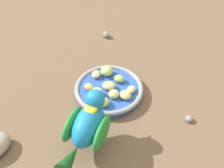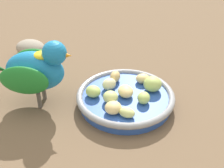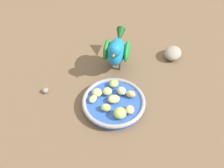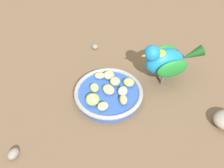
% 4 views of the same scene
% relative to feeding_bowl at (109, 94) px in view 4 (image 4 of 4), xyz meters
% --- Properties ---
extents(ground_plane, '(4.00, 4.00, 0.00)m').
position_rel_feeding_bowl_xyz_m(ground_plane, '(0.00, -0.01, -0.02)').
color(ground_plane, brown).
extents(feeding_bowl, '(0.20, 0.20, 0.03)m').
position_rel_feeding_bowl_xyz_m(feeding_bowl, '(0.00, 0.00, 0.00)').
color(feeding_bowl, '#2D56B7').
rests_on(feeding_bowl, ground_plane).
extents(apple_piece_0, '(0.04, 0.04, 0.02)m').
position_rel_feeding_bowl_xyz_m(apple_piece_0, '(0.04, 0.01, 0.02)').
color(apple_piece_0, '#B2CC66').
rests_on(apple_piece_0, feeding_bowl).
extents(apple_piece_1, '(0.04, 0.03, 0.02)m').
position_rel_feeding_bowl_xyz_m(apple_piece_1, '(0.05, -0.04, 0.01)').
color(apple_piece_1, '#C6D17A').
rests_on(apple_piece_1, feeding_bowl).
extents(apple_piece_2, '(0.05, 0.04, 0.02)m').
position_rel_feeding_bowl_xyz_m(apple_piece_2, '(-0.00, -0.00, 0.02)').
color(apple_piece_2, '#E5C67F').
rests_on(apple_piece_2, feeding_bowl).
extents(apple_piece_3, '(0.04, 0.03, 0.02)m').
position_rel_feeding_bowl_xyz_m(apple_piece_3, '(-0.04, -0.05, 0.02)').
color(apple_piece_3, '#B2CC66').
rests_on(apple_piece_3, feeding_bowl).
extents(apple_piece_4, '(0.04, 0.04, 0.02)m').
position_rel_feeding_bowl_xyz_m(apple_piece_4, '(0.00, -0.04, 0.02)').
color(apple_piece_4, '#C6D17A').
rests_on(apple_piece_4, feeding_bowl).
extents(apple_piece_5, '(0.05, 0.05, 0.03)m').
position_rel_feeding_bowl_xyz_m(apple_piece_5, '(0.02, 0.06, 0.02)').
color(apple_piece_5, '#B2CC66').
rests_on(apple_piece_5, feeding_bowl).
extents(apple_piece_6, '(0.03, 0.04, 0.02)m').
position_rel_feeding_bowl_xyz_m(apple_piece_6, '(-0.04, -0.01, 0.02)').
color(apple_piece_6, beige).
rests_on(apple_piece_6, feeding_bowl).
extents(apple_piece_7, '(0.04, 0.04, 0.02)m').
position_rel_feeding_bowl_xyz_m(apple_piece_7, '(-0.02, 0.06, 0.02)').
color(apple_piece_7, '#E5C67F').
rests_on(apple_piece_7, feeding_bowl).
extents(apple_piece_8, '(0.04, 0.04, 0.02)m').
position_rel_feeding_bowl_xyz_m(apple_piece_8, '(0.03, -0.05, 0.02)').
color(apple_piece_8, '#E5C67F').
rests_on(apple_piece_8, feeding_bowl).
extents(apple_piece_9, '(0.04, 0.04, 0.02)m').
position_rel_feeding_bowl_xyz_m(apple_piece_9, '(-0.05, 0.01, 0.02)').
color(apple_piece_9, tan).
rests_on(apple_piece_9, feeding_bowl).
extents(parrot, '(0.16, 0.17, 0.14)m').
position_rel_feeding_bowl_xyz_m(parrot, '(-0.11, -0.14, 0.07)').
color(parrot, '#59544C').
rests_on(parrot, ground_plane).
extents(pebble_0, '(0.03, 0.03, 0.02)m').
position_rel_feeding_bowl_xyz_m(pebble_0, '(0.16, -0.17, -0.01)').
color(pebble_0, gray).
rests_on(pebble_0, ground_plane).
extents(pebble_1, '(0.03, 0.03, 0.02)m').
position_rel_feeding_bowl_xyz_m(pebble_1, '(0.10, 0.28, -0.00)').
color(pebble_1, gray).
rests_on(pebble_1, ground_plane).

